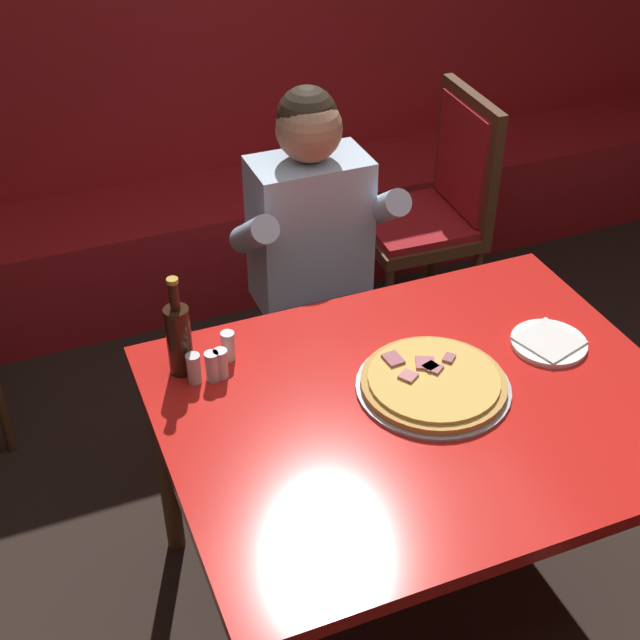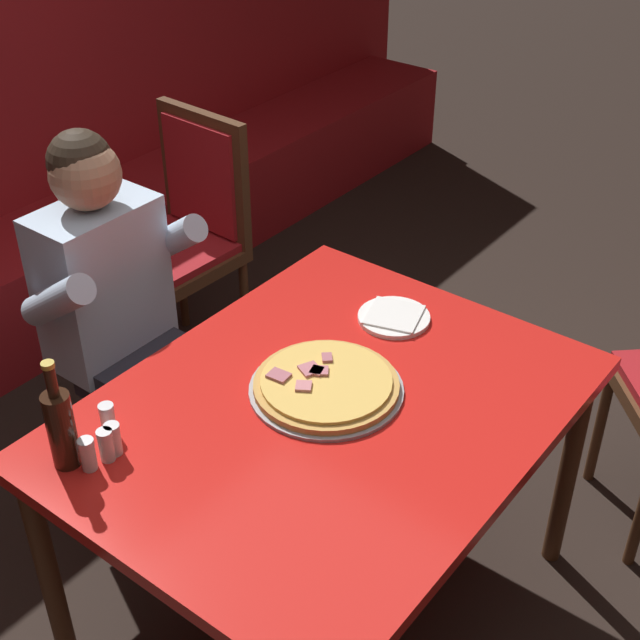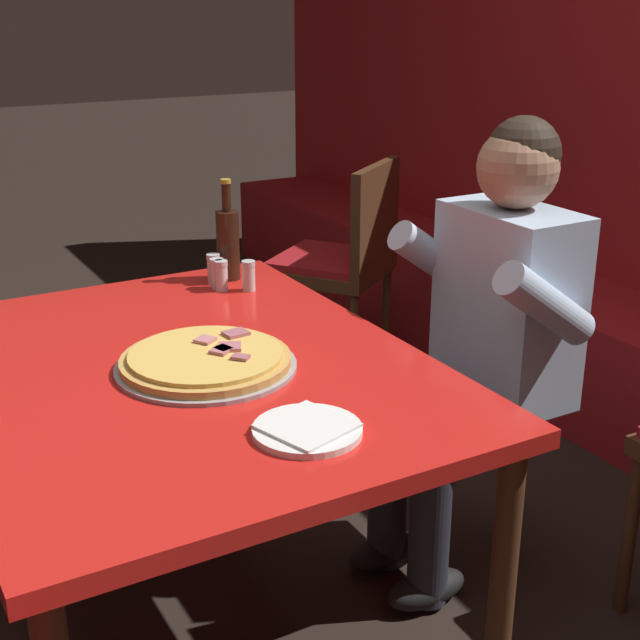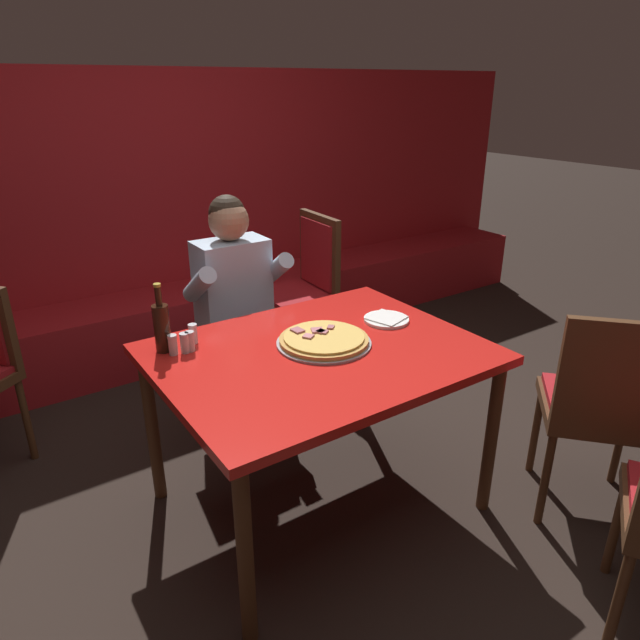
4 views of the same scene
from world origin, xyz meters
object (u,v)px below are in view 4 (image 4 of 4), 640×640
object	(u,v)px
pizza	(324,340)
dining_chair_far_right	(603,401)
shaker_black_pepper	(190,342)
dining_chair_far_left	(304,282)
diner_seated_blue_shirt	(241,305)
shaker_parmesan	(185,344)
main_dining_table	(319,367)
plate_white_paper	(386,319)
shaker_red_pepper_flakes	(193,335)
shaker_oregano	(173,346)
beer_bottle	(162,326)

from	to	relation	value
pizza	dining_chair_far_right	distance (m)	1.19
shaker_black_pepper	dining_chair_far_left	bearing A→B (deg)	38.96
diner_seated_blue_shirt	shaker_parmesan	bearing A→B (deg)	-134.08
main_dining_table	shaker_parmesan	distance (m)	0.56
plate_white_paper	dining_chair_far_left	xyz separation A→B (m)	(0.27, 1.14, -0.19)
pizza	diner_seated_blue_shirt	world-z (taller)	diner_seated_blue_shirt
shaker_black_pepper	diner_seated_blue_shirt	distance (m)	0.73
shaker_parmesan	dining_chair_far_right	xyz separation A→B (m)	(1.40, -1.01, -0.24)
main_dining_table	shaker_parmesan	xyz separation A→B (m)	(-0.47, 0.29, 0.12)
shaker_parmesan	shaker_red_pepper_flakes	bearing A→B (deg)	46.57
pizza	shaker_parmesan	xyz separation A→B (m)	(-0.52, 0.25, 0.02)
shaker_red_pepper_flakes	main_dining_table	bearing A→B (deg)	-41.51
plate_white_paper	shaker_black_pepper	bearing A→B (deg)	166.65
shaker_oregano	beer_bottle	bearing A→B (deg)	108.77
beer_bottle	dining_chair_far_left	distance (m)	1.54
shaker_red_pepper_flakes	dining_chair_far_left	bearing A→B (deg)	37.91
diner_seated_blue_shirt	dining_chair_far_right	world-z (taller)	diner_seated_blue_shirt
shaker_black_pepper	dining_chair_far_right	world-z (taller)	dining_chair_far_right
main_dining_table	pizza	size ratio (longest dim) A/B	3.26
main_dining_table	plate_white_paper	distance (m)	0.45
main_dining_table	shaker_black_pepper	xyz separation A→B (m)	(-0.44, 0.29, 0.12)
beer_bottle	shaker_oregano	xyz separation A→B (m)	(0.02, -0.06, -0.07)
beer_bottle	shaker_black_pepper	xyz separation A→B (m)	(0.09, -0.06, -0.07)
dining_chair_far_left	main_dining_table	bearing A→B (deg)	-120.06
shaker_red_pepper_flakes	shaker_oregano	size ratio (longest dim) A/B	1.00
shaker_oregano	shaker_black_pepper	bearing A→B (deg)	-5.58
shaker_parmesan	shaker_oregano	size ratio (longest dim) A/B	1.00
shaker_oregano	dining_chair_far_right	distance (m)	1.79
dining_chair_far_right	pizza	bearing A→B (deg)	139.25
main_dining_table	shaker_oregano	world-z (taller)	shaker_oregano
plate_white_paper	shaker_parmesan	distance (m)	0.92
diner_seated_blue_shirt	beer_bottle	bearing A→B (deg)	-141.21
plate_white_paper	shaker_black_pepper	xyz separation A→B (m)	(-0.88, 0.21, 0.03)
shaker_parmesan	dining_chair_far_left	bearing A→B (deg)	38.45
main_dining_table	beer_bottle	distance (m)	0.67
pizza	plate_white_paper	distance (m)	0.39
diner_seated_blue_shirt	dining_chair_far_left	bearing A→B (deg)	31.29
main_dining_table	shaker_oregano	distance (m)	0.61
beer_bottle	shaker_red_pepper_flakes	distance (m)	0.15
beer_bottle	plate_white_paper	bearing A→B (deg)	-15.65
beer_bottle	dining_chair_far_left	xyz separation A→B (m)	(1.24, 0.87, -0.29)
diner_seated_blue_shirt	dining_chair_far_right	distance (m)	1.79
pizza	plate_white_paper	bearing A→B (deg)	6.66
pizza	diner_seated_blue_shirt	xyz separation A→B (m)	(-0.00, 0.78, -0.09)
shaker_black_pepper	dining_chair_far_right	bearing A→B (deg)	-36.39
shaker_red_pepper_flakes	dining_chair_far_left	distance (m)	1.42
shaker_parmesan	main_dining_table	bearing A→B (deg)	-31.68
plate_white_paper	shaker_red_pepper_flakes	bearing A→B (deg)	161.89
plate_white_paper	dining_chair_far_left	size ratio (longest dim) A/B	0.20
dining_chair_far_left	shaker_oregano	bearing A→B (deg)	-142.91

